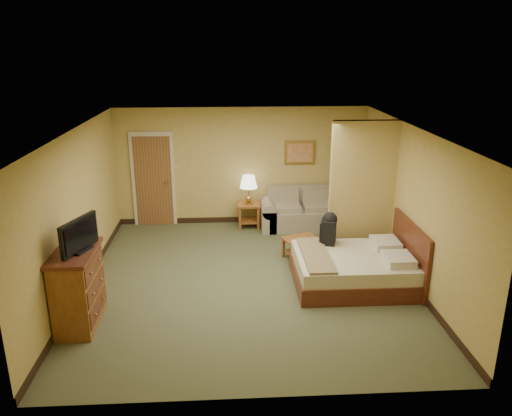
{
  "coord_description": "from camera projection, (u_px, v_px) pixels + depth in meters",
  "views": [
    {
      "loc": [
        -0.33,
        -7.76,
        3.88
      ],
      "look_at": [
        0.17,
        0.6,
        1.12
      ],
      "focal_mm": 35.0,
      "sensor_mm": 36.0,
      "label": 1
    }
  ],
  "objects": [
    {
      "name": "door",
      "position": [
        153.0,
        180.0,
        10.97
      ],
      "size": [
        0.94,
        0.16,
        2.1
      ],
      "color": "beige",
      "rests_on": "floor"
    },
    {
      "name": "left_wall",
      "position": [
        77.0,
        212.0,
        8.03
      ],
      "size": [
        0.02,
        6.0,
        2.6
      ],
      "primitive_type": "cube",
      "color": "tan",
      "rests_on": "floor"
    },
    {
      "name": "bed",
      "position": [
        356.0,
        268.0,
        8.39
      ],
      "size": [
        1.96,
        1.66,
        1.07
      ],
      "color": "#4E1F12",
      "rests_on": "floor"
    },
    {
      "name": "floor",
      "position": [
        248.0,
        281.0,
        8.59
      ],
      "size": [
        6.0,
        6.0,
        0.0
      ],
      "primitive_type": "plane",
      "color": "#4F5335",
      "rests_on": "ground"
    },
    {
      "name": "ceiling",
      "position": [
        247.0,
        130.0,
        7.77
      ],
      "size": [
        6.0,
        6.0,
        0.0
      ],
      "primitive_type": "plane",
      "rotation": [
        3.14,
        0.0,
        0.0
      ],
      "color": "white",
      "rests_on": "back_wall"
    },
    {
      "name": "wall_picture",
      "position": [
        300.0,
        153.0,
        10.98
      ],
      "size": [
        0.69,
        0.04,
        0.53
      ],
      "color": "#B78E3F",
      "rests_on": "back_wall"
    },
    {
      "name": "right_wall",
      "position": [
        412.0,
        206.0,
        8.34
      ],
      "size": [
        0.02,
        6.0,
        2.6
      ],
      "primitive_type": "cube",
      "color": "tan",
      "rests_on": "floor"
    },
    {
      "name": "dresser",
      "position": [
        78.0,
        288.0,
        7.09
      ],
      "size": [
        0.56,
        1.07,
        1.15
      ],
      "color": "brown",
      "rests_on": "floor"
    },
    {
      "name": "table_lamp",
      "position": [
        249.0,
        182.0,
        10.79
      ],
      "size": [
        0.38,
        0.38,
        0.63
      ],
      "color": "#B38741",
      "rests_on": "side_table"
    },
    {
      "name": "side_table",
      "position": [
        249.0,
        212.0,
        11.0
      ],
      "size": [
        0.5,
        0.5,
        0.55
      ],
      "color": "brown",
      "rests_on": "floor"
    },
    {
      "name": "tv",
      "position": [
        79.0,
        236.0,
        6.85
      ],
      "size": [
        0.32,
        0.75,
        0.47
      ],
      "rotation": [
        0.0,
        0.0,
        -0.36
      ],
      "color": "black",
      "rests_on": "dresser"
    },
    {
      "name": "coffee_table",
      "position": [
        303.0,
        245.0,
        9.33
      ],
      "size": [
        0.82,
        0.82,
        0.41
      ],
      "rotation": [
        0.0,
        0.0,
        0.38
      ],
      "color": "brown",
      "rests_on": "floor"
    },
    {
      "name": "loveseat",
      "position": [
        301.0,
        215.0,
        11.01
      ],
      "size": [
        1.77,
        0.82,
        0.89
      ],
      "color": "gray",
      "rests_on": "floor"
    },
    {
      "name": "back_wall",
      "position": [
        242.0,
        166.0,
        11.03
      ],
      "size": [
        5.5,
        0.02,
        2.6
      ],
      "primitive_type": "cube",
      "color": "tan",
      "rests_on": "floor"
    },
    {
      "name": "partition",
      "position": [
        362.0,
        191.0,
        9.18
      ],
      "size": [
        1.2,
        0.15,
        2.6
      ],
      "primitive_type": "cube",
      "color": "tan",
      "rests_on": "floor"
    },
    {
      "name": "backpack",
      "position": [
        329.0,
        227.0,
        8.73
      ],
      "size": [
        0.31,
        0.38,
        0.58
      ],
      "rotation": [
        0.0,
        0.0,
        -0.3
      ],
      "color": "black",
      "rests_on": "bed"
    },
    {
      "name": "baseboard",
      "position": [
        242.0,
        219.0,
        11.4
      ],
      "size": [
        5.5,
        0.02,
        0.12
      ],
      "primitive_type": "cube",
      "color": "black",
      "rests_on": "floor"
    }
  ]
}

